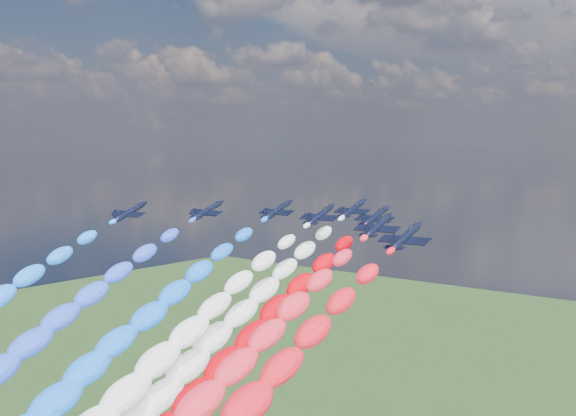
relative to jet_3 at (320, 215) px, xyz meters
The scene contains 13 objects.
jet_0 41.32m from the jet_3, 151.18° to the right, with size 8.37×11.23×2.47m, color black, non-canonical shape.
jet_1 26.48m from the jet_3, 164.26° to the right, with size 8.37×11.23×2.47m, color black, non-canonical shape.
trail_1 65.48m from the jet_3, 114.81° to the right, with size 7.06×94.08×52.57m, color blue, non-canonical shape.
jet_2 14.72m from the jet_3, 166.13° to the left, with size 8.37×11.23×2.47m, color black, non-canonical shape.
trail_2 52.68m from the jet_3, 107.84° to the right, with size 7.06×94.08×52.57m, color #1468F9, non-canonical shape.
jet_3 is the anchor object (origin of this frame).
trail_3 53.82m from the jet_3, 90.00° to the right, with size 7.06×94.08×52.57m, color white, non-canonical shape.
jet_4 16.49m from the jet_3, 99.86° to the left, with size 8.37×11.23×2.47m, color black, non-canonical shape.
trail_4 40.13m from the jet_3, 95.09° to the right, with size 7.06×94.08×52.57m, color white, non-canonical shape.
jet_5 11.45m from the jet_3, 24.72° to the left, with size 8.37×11.23×2.47m, color black, non-canonical shape.
trail_5 50.68m from the jet_3, 76.45° to the right, with size 7.06×94.08×52.57m, color red, non-canonical shape.
jet_6 22.45m from the jet_3, 26.23° to the right, with size 8.37×11.23×2.47m, color black, non-canonical shape.
jet_7 38.23m from the jet_3, 32.96° to the right, with size 8.37×11.23×2.47m, color black, non-canonical shape.
Camera 1 is at (93.97, -113.15, 106.36)m, focal length 47.66 mm.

